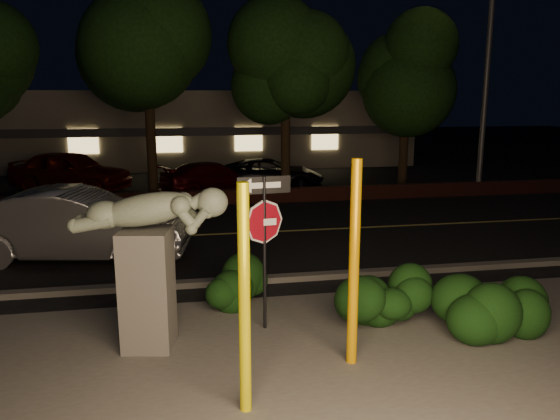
% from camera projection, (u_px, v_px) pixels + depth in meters
% --- Properties ---
extents(ground, '(90.00, 90.00, 0.00)m').
position_uv_depth(ground, '(228.00, 212.00, 17.99)').
color(ground, black).
rests_on(ground, ground).
extents(patio, '(14.00, 6.00, 0.02)m').
position_uv_depth(patio, '(301.00, 376.00, 7.41)').
color(patio, '#4C4944').
rests_on(patio, ground).
extents(road, '(80.00, 8.00, 0.01)m').
position_uv_depth(road, '(237.00, 234.00, 15.11)').
color(road, black).
rests_on(road, ground).
extents(lane_marking, '(80.00, 0.12, 0.00)m').
position_uv_depth(lane_marking, '(237.00, 233.00, 15.11)').
color(lane_marking, '#BBA84A').
rests_on(lane_marking, road).
extents(curb, '(80.00, 0.25, 0.12)m').
position_uv_depth(curb, '(259.00, 280.00, 11.15)').
color(curb, '#4C4944').
rests_on(curb, ground).
extents(brick_wall, '(40.00, 0.35, 0.50)m').
position_uv_depth(brick_wall, '(224.00, 197.00, 19.19)').
color(brick_wall, '#441B15').
rests_on(brick_wall, ground).
extents(parking_lot, '(40.00, 12.00, 0.01)m').
position_uv_depth(parking_lot, '(214.00, 180.00, 24.73)').
color(parking_lot, black).
rests_on(parking_lot, ground).
extents(building, '(22.00, 10.20, 4.00)m').
position_uv_depth(building, '(204.00, 126.00, 32.00)').
color(building, slate).
rests_on(building, ground).
extents(tree_far_b, '(5.20, 5.20, 8.41)m').
position_uv_depth(tree_far_b, '(146.00, 30.00, 19.38)').
color(tree_far_b, black).
rests_on(tree_far_b, ground).
extents(tree_far_c, '(4.80, 4.80, 7.84)m').
position_uv_depth(tree_far_c, '(286.00, 42.00, 19.97)').
color(tree_far_c, black).
rests_on(tree_far_c, ground).
extents(tree_far_d, '(4.40, 4.40, 7.42)m').
position_uv_depth(tree_far_d, '(408.00, 52.00, 21.40)').
color(tree_far_d, black).
rests_on(tree_far_d, ground).
extents(yellow_pole_left, '(0.14, 0.14, 2.81)m').
position_uv_depth(yellow_pole_left, '(244.00, 302.00, 6.33)').
color(yellow_pole_left, yellow).
rests_on(yellow_pole_left, ground).
extents(yellow_pole_right, '(0.15, 0.15, 2.94)m').
position_uv_depth(yellow_pole_right, '(354.00, 265.00, 7.50)').
color(yellow_pole_right, '#E49A03').
rests_on(yellow_pole_right, ground).
extents(signpost, '(0.85, 0.13, 2.52)m').
position_uv_depth(signpost, '(264.00, 222.00, 8.57)').
color(signpost, black).
rests_on(signpost, ground).
extents(sculpture, '(2.30, 0.98, 2.46)m').
position_uv_depth(sculpture, '(149.00, 251.00, 7.99)').
color(sculpture, '#4C4944').
rests_on(sculpture, ground).
extents(hedge_center, '(1.91, 1.38, 0.90)m').
position_uv_depth(hedge_center, '(252.00, 283.00, 9.81)').
color(hedge_center, black).
rests_on(hedge_center, ground).
extents(hedge_right, '(1.65, 0.89, 1.08)m').
position_uv_depth(hedge_right, '(388.00, 297.00, 8.88)').
color(hedge_right, black).
rests_on(hedge_right, ground).
extents(hedge_far_right, '(1.68, 1.16, 1.09)m').
position_uv_depth(hedge_far_right, '(497.00, 302.00, 8.63)').
color(hedge_far_right, black).
rests_on(hedge_far_right, ground).
extents(streetlight, '(1.56, 0.60, 10.50)m').
position_uv_depth(streetlight, '(485.00, 26.00, 19.83)').
color(streetlight, '#4E4D53').
rests_on(streetlight, ground).
extents(silver_sedan, '(5.25, 2.56, 1.66)m').
position_uv_depth(silver_sedan, '(77.00, 225.00, 12.60)').
color(silver_sedan, '#B2B2B7').
rests_on(silver_sedan, ground).
extents(parked_car_red, '(5.17, 3.73, 1.63)m').
position_uv_depth(parked_car_red, '(70.00, 171.00, 21.69)').
color(parked_car_red, '#6C1002').
rests_on(parked_car_red, ground).
extents(parked_car_darkred, '(4.52, 3.29, 1.22)m').
position_uv_depth(parked_car_darkred, '(213.00, 177.00, 21.40)').
color(parked_car_darkred, '#45060A').
rests_on(parked_car_darkred, ground).
extents(parked_car_dark, '(4.76, 2.86, 1.24)m').
position_uv_depth(parked_car_dark, '(270.00, 174.00, 22.19)').
color(parked_car_dark, black).
rests_on(parked_car_dark, ground).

